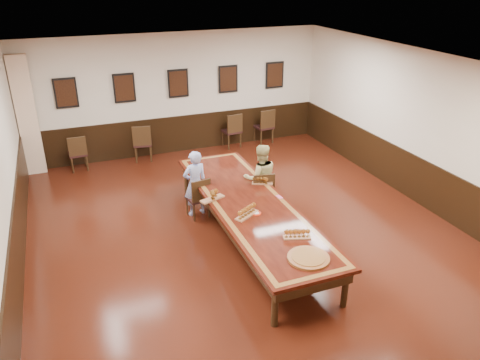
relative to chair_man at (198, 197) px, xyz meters
name	(u,v)px	position (x,y,z in m)	size (l,w,h in m)	color
floor	(250,238)	(0.65, -1.20, -0.45)	(8.00, 10.00, 0.02)	black
ceiling	(251,68)	(0.65, -1.20, 2.77)	(8.00, 10.00, 0.02)	white
wall_back	(178,94)	(0.65, 3.81, 1.16)	(8.00, 0.02, 3.20)	beige
wall_right	(431,133)	(4.66, -1.20, 1.16)	(0.02, 10.00, 3.20)	beige
chair_man	(198,197)	(0.00, 0.00, 0.00)	(0.41, 0.45, 0.88)	black
chair_woman	(261,192)	(1.28, -0.31, 0.03)	(0.44, 0.48, 0.93)	black
spare_chair_a	(78,152)	(-2.10, 3.42, 0.02)	(0.43, 0.47, 0.92)	black
spare_chair_b	(143,142)	(-0.45, 3.47, 0.06)	(0.47, 0.51, 1.00)	black
spare_chair_c	(231,130)	(2.08, 3.58, 0.06)	(0.46, 0.50, 0.99)	black
spare_chair_d	(264,125)	(3.08, 3.58, 0.07)	(0.47, 0.51, 1.01)	black
person_man	(195,183)	(-0.01, 0.09, 0.26)	(0.51, 0.34, 1.40)	#4D63C1
person_woman	(260,178)	(1.30, -0.21, 0.29)	(0.73, 0.56, 1.46)	#CEC681
pink_phone	(279,197)	(1.25, -1.19, 0.32)	(0.08, 0.15, 0.01)	#CC4470
curtain	(27,116)	(-3.10, 3.62, 1.01)	(0.45, 0.18, 2.90)	beige
wainscoting	(250,215)	(0.65, -1.20, 0.06)	(8.00, 10.00, 1.00)	black
conference_table	(250,210)	(0.65, -1.20, 0.17)	(1.40, 5.00, 0.76)	black
posters	(178,83)	(0.65, 3.74, 1.46)	(6.14, 0.04, 0.74)	black
flight_a	(213,196)	(0.07, -0.82, 0.40)	(0.50, 0.30, 0.18)	#92603D
flight_b	(262,181)	(1.18, -0.53, 0.38)	(0.43, 0.29, 0.15)	#92603D
flight_c	(247,212)	(0.41, -1.64, 0.40)	(0.50, 0.38, 0.18)	#92603D
flight_d	(297,234)	(0.88, -2.60, 0.39)	(0.46, 0.27, 0.16)	#92603D
red_plate_grp	(256,213)	(0.59, -1.62, 0.32)	(0.18, 0.18, 0.02)	red
carved_platter	(308,258)	(0.76, -3.19, 0.34)	(0.72, 0.72, 0.05)	#623213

